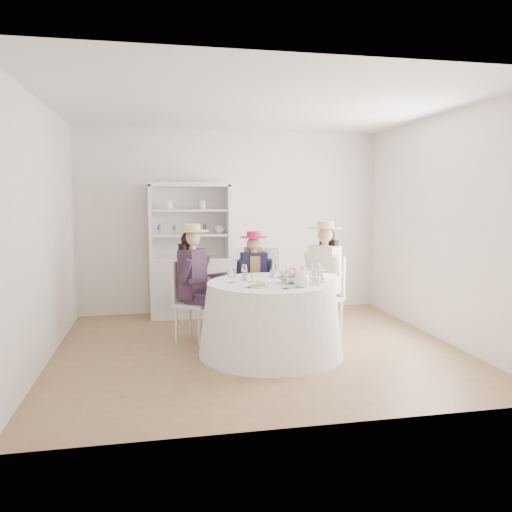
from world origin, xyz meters
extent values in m
plane|color=olive|center=(0.00, 0.00, 0.00)|extent=(4.50, 4.50, 0.00)
plane|color=white|center=(0.00, 0.00, 2.70)|extent=(4.50, 4.50, 0.00)
plane|color=silver|center=(0.00, 2.00, 1.35)|extent=(4.50, 0.00, 4.50)
plane|color=silver|center=(0.00, -2.00, 1.35)|extent=(4.50, 0.00, 4.50)
plane|color=silver|center=(-2.25, 0.00, 1.35)|extent=(0.00, 4.50, 4.50)
plane|color=silver|center=(2.25, 0.00, 1.35)|extent=(0.00, 4.50, 4.50)
cone|color=white|center=(0.11, -0.20, 0.39)|extent=(1.59, 1.59, 0.78)
cylinder|color=white|center=(0.11, -0.20, 0.79)|extent=(1.39, 1.39, 0.02)
cube|color=silver|center=(-0.65, 1.72, 0.43)|extent=(1.21, 0.84, 0.85)
cube|color=silver|center=(-0.65, 1.91, 1.37)|extent=(1.06, 0.49, 1.04)
cube|color=silver|center=(-0.65, 1.72, 1.89)|extent=(1.21, 0.84, 0.06)
cube|color=silver|center=(-1.20, 1.72, 1.37)|extent=(0.20, 0.41, 1.04)
cube|color=silver|center=(-0.10, 1.72, 1.37)|extent=(0.20, 0.41, 1.04)
cube|color=silver|center=(-0.65, 1.72, 1.18)|extent=(1.12, 0.77, 0.03)
cube|color=silver|center=(-0.65, 1.72, 1.53)|extent=(1.12, 0.77, 0.03)
sphere|color=white|center=(-0.22, 1.72, 1.26)|extent=(0.13, 0.13, 0.13)
cube|color=silver|center=(0.51, 1.75, 0.32)|extent=(0.41, 0.41, 0.63)
cylinder|color=black|center=(0.51, 1.75, 0.80)|extent=(0.35, 0.35, 0.32)
cube|color=silver|center=(-0.68, 0.45, 0.45)|extent=(0.55, 0.55, 0.04)
cylinder|color=silver|center=(-0.64, 0.23, 0.22)|extent=(0.04, 0.04, 0.44)
cylinder|color=silver|center=(-0.46, 0.49, 0.22)|extent=(0.04, 0.04, 0.44)
cylinder|color=silver|center=(-0.90, 0.42, 0.22)|extent=(0.04, 0.04, 0.44)
cylinder|color=silver|center=(-0.72, 0.68, 0.22)|extent=(0.04, 0.04, 0.44)
cube|color=silver|center=(-0.83, 0.56, 0.72)|extent=(0.24, 0.33, 0.50)
cube|color=black|center=(-0.70, 0.47, 0.82)|extent=(0.37, 0.41, 0.58)
cube|color=black|center=(-0.63, 0.31, 0.53)|extent=(0.35, 0.30, 0.12)
cylinder|color=black|center=(-0.52, 0.23, 0.23)|extent=(0.10, 0.10, 0.46)
cylinder|color=black|center=(-0.78, 0.27, 0.88)|extent=(0.19, 0.17, 0.27)
cube|color=black|center=(-0.53, 0.46, 0.53)|extent=(0.35, 0.30, 0.12)
cylinder|color=black|center=(-0.42, 0.38, 0.23)|extent=(0.10, 0.10, 0.46)
cylinder|color=black|center=(-0.55, 0.61, 0.88)|extent=(0.19, 0.17, 0.27)
cylinder|color=#D8A889|center=(-0.70, 0.47, 1.12)|extent=(0.09, 0.09, 0.08)
sphere|color=#D8A889|center=(-0.70, 0.47, 1.23)|extent=(0.19, 0.19, 0.19)
sphere|color=black|center=(-0.73, 0.49, 1.22)|extent=(0.19, 0.19, 0.19)
cube|color=black|center=(-0.76, 0.51, 0.98)|extent=(0.20, 0.24, 0.38)
cylinder|color=#DEBC6C|center=(-0.70, 0.47, 1.32)|extent=(0.40, 0.40, 0.01)
cylinder|color=#DEBC6C|center=(-0.70, 0.47, 1.36)|extent=(0.20, 0.20, 0.08)
cube|color=silver|center=(0.12, 0.83, 0.41)|extent=(0.36, 0.36, 0.04)
cylinder|color=silver|center=(-0.03, 0.68, 0.20)|extent=(0.03, 0.03, 0.40)
cylinder|color=silver|center=(0.26, 0.68, 0.20)|extent=(0.03, 0.03, 0.40)
cylinder|color=silver|center=(-0.03, 0.97, 0.20)|extent=(0.03, 0.03, 0.40)
cylinder|color=silver|center=(0.26, 0.97, 0.20)|extent=(0.03, 0.03, 0.40)
cube|color=silver|center=(0.12, 0.99, 0.65)|extent=(0.34, 0.03, 0.45)
cube|color=#1A1A34|center=(0.12, 0.84, 0.74)|extent=(0.33, 0.18, 0.53)
cube|color=tan|center=(0.12, 0.84, 0.74)|extent=(0.13, 0.20, 0.45)
cube|color=#1A1A34|center=(0.04, 0.72, 0.48)|extent=(0.12, 0.31, 0.11)
cylinder|color=#1A1A34|center=(0.04, 0.59, 0.21)|extent=(0.09, 0.09, 0.42)
cylinder|color=#1A1A34|center=(-0.07, 0.81, 0.81)|extent=(0.08, 0.16, 0.25)
cube|color=#1A1A34|center=(0.20, 0.72, 0.48)|extent=(0.12, 0.31, 0.11)
cylinder|color=#1A1A34|center=(0.20, 0.59, 0.21)|extent=(0.09, 0.09, 0.42)
cylinder|color=#1A1A34|center=(0.30, 0.81, 0.81)|extent=(0.08, 0.16, 0.25)
cylinder|color=#D8A889|center=(0.12, 0.84, 1.02)|extent=(0.08, 0.08, 0.07)
sphere|color=#D8A889|center=(0.12, 0.84, 1.12)|extent=(0.17, 0.17, 0.17)
sphere|color=tan|center=(0.12, 0.88, 1.11)|extent=(0.17, 0.17, 0.17)
cube|color=tan|center=(0.12, 0.92, 0.90)|extent=(0.22, 0.07, 0.34)
cylinder|color=#CF1F4F|center=(0.12, 0.84, 1.21)|extent=(0.36, 0.36, 0.01)
cylinder|color=#CF1F4F|center=(0.12, 0.84, 1.24)|extent=(0.18, 0.18, 0.07)
cube|color=silver|center=(0.92, 0.42, 0.45)|extent=(0.56, 0.56, 0.04)
cylinder|color=silver|center=(0.70, 0.47, 0.22)|extent=(0.04, 0.04, 0.44)
cylinder|color=silver|center=(0.88, 0.20, 0.22)|extent=(0.04, 0.04, 0.44)
cylinder|color=silver|center=(0.96, 0.65, 0.22)|extent=(0.04, 0.04, 0.44)
cylinder|color=silver|center=(1.15, 0.38, 0.22)|extent=(0.04, 0.04, 0.44)
cube|color=silver|center=(1.07, 0.53, 0.73)|extent=(0.24, 0.33, 0.50)
cube|color=white|center=(0.94, 0.44, 0.83)|extent=(0.37, 0.41, 0.58)
cube|color=white|center=(0.77, 0.43, 0.53)|extent=(0.36, 0.30, 0.12)
cylinder|color=white|center=(0.65, 0.35, 0.23)|extent=(0.10, 0.10, 0.46)
cylinder|color=white|center=(0.79, 0.58, 0.90)|extent=(0.20, 0.17, 0.28)
cube|color=white|center=(0.87, 0.28, 0.53)|extent=(0.36, 0.30, 0.12)
cylinder|color=white|center=(0.76, 0.20, 0.23)|extent=(0.10, 0.10, 0.46)
cylinder|color=white|center=(1.02, 0.24, 0.90)|extent=(0.20, 0.17, 0.28)
cylinder|color=#D8A889|center=(0.94, 0.44, 1.14)|extent=(0.09, 0.09, 0.08)
sphere|color=#D8A889|center=(0.94, 0.44, 1.25)|extent=(0.19, 0.19, 0.19)
sphere|color=black|center=(0.98, 0.46, 1.24)|extent=(0.19, 0.19, 0.19)
cube|color=black|center=(1.00, 0.48, 1.00)|extent=(0.20, 0.25, 0.38)
cylinder|color=#DEBC6C|center=(0.94, 0.44, 1.34)|extent=(0.40, 0.40, 0.01)
cylinder|color=#DEBC6C|center=(0.94, 0.44, 1.38)|extent=(0.20, 0.20, 0.08)
cube|color=silver|center=(-0.63, 1.40, 0.42)|extent=(0.42, 0.42, 0.04)
cylinder|color=silver|center=(-0.46, 1.53, 0.21)|extent=(0.03, 0.03, 0.41)
cylinder|color=silver|center=(-0.76, 1.57, 0.21)|extent=(0.03, 0.03, 0.41)
cylinder|color=silver|center=(-0.50, 1.23, 0.21)|extent=(0.03, 0.03, 0.41)
cylinder|color=silver|center=(-0.80, 1.27, 0.21)|extent=(0.03, 0.03, 0.41)
cube|color=silver|center=(-0.65, 1.23, 0.67)|extent=(0.36, 0.08, 0.47)
imported|color=white|center=(-0.14, -0.04, 0.83)|extent=(0.10, 0.10, 0.06)
imported|color=white|center=(0.20, 0.09, 0.83)|extent=(0.08, 0.08, 0.07)
imported|color=white|center=(0.30, -0.01, 0.83)|extent=(0.10, 0.10, 0.06)
imported|color=white|center=(0.32, -0.31, 0.83)|extent=(0.29, 0.29, 0.06)
sphere|color=#DF6F7B|center=(0.36, -0.31, 0.90)|extent=(0.08, 0.08, 0.08)
sphere|color=white|center=(0.35, -0.27, 0.90)|extent=(0.08, 0.08, 0.08)
sphere|color=#DF6F7B|center=(0.32, -0.24, 0.90)|extent=(0.08, 0.08, 0.08)
sphere|color=white|center=(0.28, -0.24, 0.90)|extent=(0.08, 0.08, 0.08)
sphere|color=#DF6F7B|center=(0.24, -0.27, 0.90)|extent=(0.08, 0.08, 0.08)
sphere|color=white|center=(0.23, -0.31, 0.90)|extent=(0.08, 0.08, 0.08)
sphere|color=#DF6F7B|center=(0.24, -0.35, 0.90)|extent=(0.08, 0.08, 0.08)
sphere|color=white|center=(0.28, -0.37, 0.90)|extent=(0.08, 0.08, 0.08)
sphere|color=#DF6F7B|center=(0.32, -0.37, 0.90)|extent=(0.08, 0.08, 0.08)
sphere|color=white|center=(0.35, -0.35, 0.90)|extent=(0.08, 0.08, 0.08)
sphere|color=white|center=(0.35, -0.56, 0.87)|extent=(0.16, 0.16, 0.16)
cylinder|color=white|center=(0.44, -0.56, 0.88)|extent=(0.10, 0.03, 0.08)
cylinder|color=white|center=(0.35, -0.56, 0.95)|extent=(0.04, 0.04, 0.02)
cylinder|color=white|center=(-0.05, -0.46, 0.80)|extent=(0.26, 0.26, 0.01)
cube|color=beige|center=(-0.10, -0.48, 0.83)|extent=(0.06, 0.04, 0.03)
cube|color=beige|center=(-0.05, -0.46, 0.84)|extent=(0.07, 0.05, 0.03)
cube|color=beige|center=(0.00, -0.44, 0.83)|extent=(0.07, 0.06, 0.03)
cube|color=beige|center=(-0.07, -0.42, 0.84)|extent=(0.07, 0.07, 0.03)
cube|color=beige|center=(-0.02, -0.50, 0.83)|extent=(0.06, 0.07, 0.03)
cylinder|color=white|center=(0.55, -0.41, 0.80)|extent=(0.23, 0.23, 0.01)
cylinder|color=white|center=(0.55, -0.41, 0.87)|extent=(0.02, 0.02, 0.15)
cylinder|color=white|center=(0.55, -0.41, 0.95)|extent=(0.17, 0.17, 0.01)
camera|label=1|loc=(-1.09, -5.43, 1.71)|focal=35.00mm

